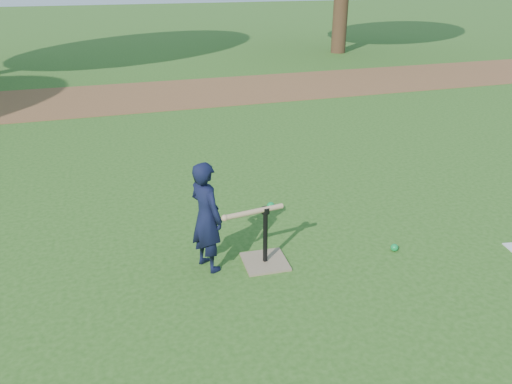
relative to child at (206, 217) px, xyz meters
name	(u,v)px	position (x,y,z in m)	size (l,w,h in m)	color
ground	(287,253)	(0.83, -0.01, -0.55)	(80.00, 80.00, 0.00)	#285116
dirt_strip	(172,94)	(0.83, 7.49, -0.55)	(24.00, 3.00, 0.01)	brown
child	(206,217)	(0.00, 0.00, 0.00)	(0.40, 0.26, 1.11)	black
wiffle_ball_ground	(394,248)	(1.92, -0.30, -0.51)	(0.08, 0.08, 0.08)	#0C8839
batting_tee	(265,253)	(0.56, -0.10, -0.44)	(0.45, 0.45, 0.61)	#8A7357
swing_action	(255,211)	(0.45, -0.11, 0.04)	(0.63, 0.20, 0.08)	tan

